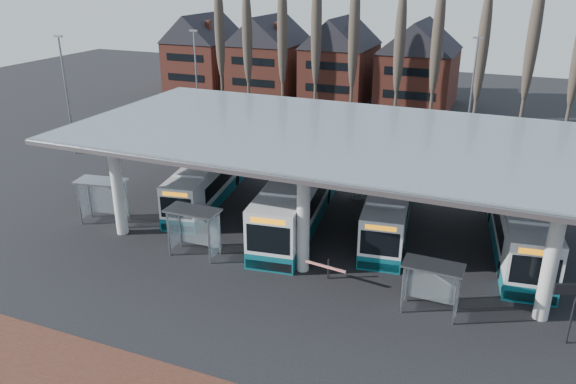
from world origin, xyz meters
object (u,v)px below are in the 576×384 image
at_px(bus_0, 208,181).
at_px(bus_2, 389,207).
at_px(shelter_1, 195,221).
at_px(shelter_2, 433,277).
at_px(shelter_0, 103,191).
at_px(bus_1, 297,199).
at_px(bus_3, 519,224).

xyz_separation_m(bus_0, bus_2, (12.88, 0.14, 0.03)).
distance_m(shelter_1, shelter_2, 13.41).
bearing_deg(bus_2, shelter_1, -149.23).
distance_m(shelter_0, shelter_2, 21.25).
bearing_deg(bus_1, shelter_1, -130.18).
height_order(bus_0, shelter_1, bus_0).
bearing_deg(shelter_2, shelter_1, 178.04).
bearing_deg(bus_0, shelter_1, -74.64).
bearing_deg(shelter_2, bus_0, 155.63).
relative_size(bus_3, shelter_2, 4.35).
relative_size(bus_3, shelter_0, 3.69).
height_order(bus_2, shelter_1, bus_2).
relative_size(bus_2, shelter_2, 4.01).
distance_m(bus_1, shelter_0, 12.41).
xyz_separation_m(bus_2, shelter_2, (3.91, -8.26, 0.43)).
distance_m(bus_1, shelter_2, 11.73).
bearing_deg(shelter_0, bus_2, 9.01).
height_order(bus_3, shelter_1, bus_3).
bearing_deg(shelter_2, shelter_0, 174.89).
relative_size(bus_0, bus_3, 0.91).
height_order(bus_0, bus_3, bus_3).
height_order(bus_2, shelter_2, bus_2).
relative_size(bus_2, shelter_1, 3.70).
distance_m(bus_2, shelter_0, 18.17).
bearing_deg(bus_3, shelter_2, -120.86).
distance_m(bus_2, shelter_1, 12.07).
bearing_deg(shelter_0, shelter_1, -21.64).
distance_m(bus_3, shelter_0, 25.49).
distance_m(bus_0, shelter_1, 8.11).
distance_m(bus_3, shelter_1, 18.69).
bearing_deg(bus_2, bus_0, 173.13).
bearing_deg(bus_2, bus_3, -5.78).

